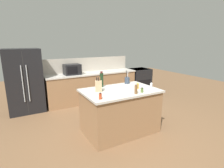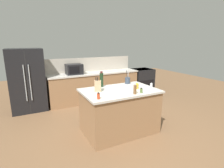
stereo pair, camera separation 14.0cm
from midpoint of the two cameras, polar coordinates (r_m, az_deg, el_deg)
The scene contains 15 objects.
ground_plane at distance 4.01m, azimuth 1.49°, elevation -14.94°, with size 14.00×14.00×0.00m, color brown.
back_counter_run at distance 5.82m, azimuth -7.00°, elevation -0.84°, with size 2.99×0.66×0.94m.
wall_backsplash at distance 5.97m, azimuth -8.35°, elevation 6.33°, with size 2.95×0.03×0.46m, color #B2A899.
kitchen_island at distance 3.81m, azimuth 1.53°, elevation -8.70°, with size 1.56×1.02×0.94m.
refrigerator at distance 5.38m, azimuth -27.33°, elevation 0.88°, with size 0.91×0.75×1.74m.
range_oven at distance 6.75m, azimuth 8.22°, elevation 1.12°, with size 0.76×0.65×0.92m.
microwave at distance 5.48m, azimuth -13.62°, elevation 4.66°, with size 0.49×0.39×0.31m.
knife_block at distance 3.53m, azimuth -5.58°, elevation -0.64°, with size 0.16×0.14×0.29m.
utensil_crock at distance 4.19m, azimuth 4.01°, elevation 1.27°, with size 0.12×0.12×0.32m.
spice_jar_oregano at distance 3.50m, azimuth 8.65°, elevation -2.03°, with size 0.05×0.05×0.10m.
pepper_grinder at distance 3.38m, azimuth 6.66°, elevation -1.64°, with size 0.06×0.06×0.20m.
spice_jar_paprika at distance 3.07m, azimuth -5.14°, elevation -3.99°, with size 0.05×0.05×0.12m.
honey_jar at distance 3.78m, azimuth 7.09°, elevation -0.63°, with size 0.08×0.08×0.12m.
salt_shaker at distance 3.89m, azimuth 11.70°, elevation -0.42°, with size 0.05×0.05×0.11m.
wine_bottle at distance 3.87m, azimuth -4.45°, elevation 1.43°, with size 0.08×0.08×0.35m.
Camera 1 is at (-1.86, -2.99, 1.93)m, focal length 28.00 mm.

